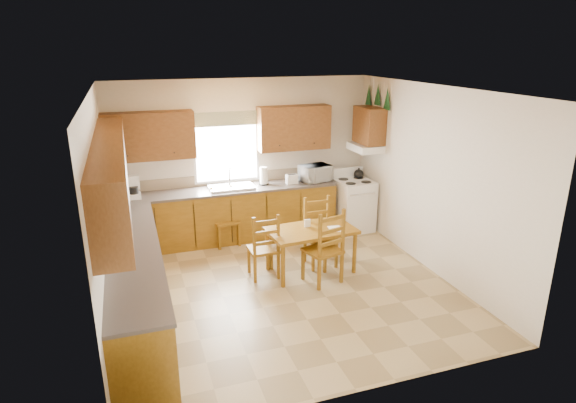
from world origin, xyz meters
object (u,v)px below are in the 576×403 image
object	(u,v)px
stove	(354,206)
chair_far_left	(225,217)
dining_table	(311,250)
chair_near_left	(263,245)
chair_far_right	(321,233)
chair_near_right	(323,246)
microwave	(315,173)

from	to	relation	value
stove	chair_far_left	world-z (taller)	chair_far_left
dining_table	chair_near_left	distance (m)	0.73
dining_table	chair_far_right	size ratio (longest dim) A/B	1.21
chair_near_left	chair_near_right	world-z (taller)	chair_near_right
stove	dining_table	size ratio (longest dim) A/B	0.71
chair_far_left	microwave	bearing A→B (deg)	-2.32
microwave	chair_near_left	distance (m)	2.10
dining_table	chair_far_left	distance (m)	1.71
chair_far_right	stove	bearing A→B (deg)	46.78
dining_table	chair_far_left	world-z (taller)	chair_far_left
microwave	chair_far_left	world-z (taller)	microwave
dining_table	chair_near_right	size ratio (longest dim) A/B	1.15
stove	microwave	xyz separation A→B (m)	(-0.68, 0.20, 0.62)
microwave	chair_near_right	size ratio (longest dim) A/B	0.44
stove	chair_far_left	bearing A→B (deg)	175.93
dining_table	chair_near_right	world-z (taller)	chair_near_right
stove	chair_far_right	distance (m)	1.65
stove	chair_near_left	bearing A→B (deg)	-151.30
dining_table	chair_far_right	distance (m)	0.33
chair_near_left	chair_far_right	bearing A→B (deg)	-175.83
chair_near_right	chair_far_left	bearing A→B (deg)	-75.05
chair_near_left	chair_far_left	bearing A→B (deg)	-78.94
microwave	chair_far_right	xyz separation A→B (m)	(-0.46, -1.39, -0.55)
chair_near_right	chair_far_left	distance (m)	2.02
microwave	chair_near_left	xyz separation A→B (m)	(-1.38, -1.47, -0.58)
stove	chair_far_right	xyz separation A→B (m)	(-1.14, -1.19, 0.07)
microwave	chair_near_right	xyz separation A→B (m)	(-0.64, -1.90, -0.52)
chair_far_right	chair_near_left	bearing A→B (deg)	-174.59
stove	chair_far_left	distance (m)	2.34
stove	chair_far_left	size ratio (longest dim) A/B	0.93
stove	chair_near_right	bearing A→B (deg)	-130.73
microwave	chair_near_right	bearing A→B (deg)	-122.01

